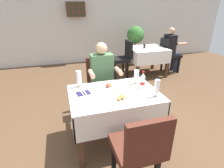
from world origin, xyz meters
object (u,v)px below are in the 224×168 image
(beer_glass_right, at_px, (79,79))
(background_table_tumbler, at_px, (144,46))
(napkin_cutlery_set, at_px, (83,93))
(main_dining_table, at_px, (114,104))
(seated_diner_far, at_px, (103,76))
(background_chair_right, at_px, (169,53))
(chair_near_camera_side, at_px, (139,148))
(background_patron, at_px, (171,48))
(beer_glass_left, at_px, (157,88))
(plate_far_diner, at_px, (109,86))
(background_dining_table, at_px, (147,54))
(cola_bottle_primary, at_px, (143,81))
(wall_bottle_rack, at_px, (76,9))
(background_chair_left, at_px, (123,57))
(chair_far_diner_seat, at_px, (101,83))
(potted_plant_corner, at_px, (135,40))
(beer_glass_middle, at_px, (136,77))
(plate_near_camera, at_px, (122,98))

(beer_glass_right, xyz_separation_m, background_table_tumbler, (1.95, 1.96, -0.07))
(napkin_cutlery_set, bearing_deg, main_dining_table, -13.30)
(seated_diner_far, bearing_deg, background_chair_right, 34.71)
(chair_near_camera_side, bearing_deg, background_patron, 52.47)
(main_dining_table, relative_size, beer_glass_left, 5.11)
(napkin_cutlery_set, relative_size, background_patron, 0.16)
(plate_far_diner, relative_size, background_dining_table, 0.25)
(cola_bottle_primary, bearing_deg, wall_bottle_rack, 96.18)
(background_dining_table, relative_size, background_chair_right, 1.00)
(background_chair_left, relative_size, wall_bottle_rack, 1.73)
(cola_bottle_primary, bearing_deg, plate_far_diner, 158.89)
(chair_far_diner_seat, height_order, potted_plant_corner, potted_plant_corner)
(background_chair_left, height_order, wall_bottle_rack, wall_bottle_rack)
(plate_far_diner, distance_m, napkin_cutlery_set, 0.38)
(background_dining_table, bearing_deg, wall_bottle_rack, 135.93)
(beer_glass_middle, bearing_deg, background_patron, 46.55)
(plate_near_camera, relative_size, background_table_tumbler, 2.22)
(chair_far_diner_seat, distance_m, background_chair_right, 2.76)
(potted_plant_corner, bearing_deg, background_patron, -54.80)
(beer_glass_middle, xyz_separation_m, background_patron, (1.99, 2.10, -0.14))
(chair_near_camera_side, bearing_deg, beer_glass_left, 50.15)
(beer_glass_right, height_order, napkin_cutlery_set, beer_glass_right)
(plate_far_diner, height_order, beer_glass_left, beer_glass_left)
(seated_diner_far, xyz_separation_m, potted_plant_corner, (1.68, 2.56, 0.09))
(main_dining_table, xyz_separation_m, beer_glass_right, (-0.41, 0.31, 0.30))
(beer_glass_right, xyz_separation_m, cola_bottle_primary, (0.81, -0.29, -0.01))
(cola_bottle_primary, xyz_separation_m, potted_plant_corner, (1.30, 3.24, -0.06))
(chair_near_camera_side, xyz_separation_m, beer_glass_right, (-0.41, 1.11, 0.32))
(background_table_tumbler, relative_size, potted_plant_corner, 0.09)
(main_dining_table, relative_size, plate_near_camera, 4.68)
(main_dining_table, bearing_deg, beer_glass_right, 142.78)
(plate_far_diner, xyz_separation_m, napkin_cutlery_set, (-0.37, -0.09, -0.02))
(napkin_cutlery_set, bearing_deg, beer_glass_middle, 7.75)
(plate_far_diner, relative_size, beer_glass_left, 1.06)
(plate_near_camera, distance_m, napkin_cutlery_set, 0.50)
(napkin_cutlery_set, height_order, potted_plant_corner, potted_plant_corner)
(seated_diner_far, distance_m, background_dining_table, 2.28)
(background_patron, bearing_deg, background_table_tumbler, -178.55)
(beer_glass_right, relative_size, background_chair_right, 0.24)
(background_chair_right, relative_size, potted_plant_corner, 0.79)
(background_chair_right, height_order, background_table_tumbler, background_chair_right)
(seated_diner_far, bearing_deg, beer_glass_left, -64.63)
(beer_glass_middle, bearing_deg, cola_bottle_primary, -86.25)
(beer_glass_middle, relative_size, background_patron, 0.16)
(main_dining_table, distance_m, background_table_tumbler, 2.75)
(plate_near_camera, bearing_deg, background_chair_left, 69.86)
(beer_glass_right, bearing_deg, background_dining_table, 44.14)
(seated_diner_far, relative_size, plate_near_camera, 5.16)
(background_dining_table, xyz_separation_m, background_chair_left, (-0.69, 0.00, -0.01))
(background_chair_left, bearing_deg, cola_bottle_primary, -103.38)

